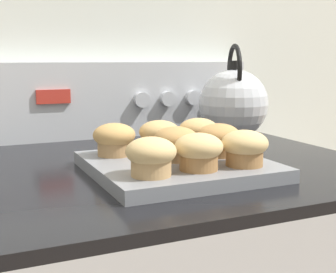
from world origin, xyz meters
TOP-DOWN VIEW (x-y plane):
  - wall_back at (0.00, 0.72)m, footprint 8.00×0.05m
  - control_panel at (0.00, 0.66)m, footprint 0.71×0.07m
  - muffin_pan at (-0.03, 0.26)m, footprint 0.29×0.29m
  - muffin_r0_c0 at (-0.11, 0.17)m, footprint 0.08×0.08m
  - muffin_r0_c1 at (-0.03, 0.18)m, footprint 0.08×0.08m
  - muffin_r0_c2 at (0.05, 0.17)m, footprint 0.08×0.08m
  - muffin_r1_c1 at (-0.03, 0.25)m, footprint 0.08×0.08m
  - muffin_r1_c2 at (0.06, 0.26)m, footprint 0.08×0.08m
  - muffin_r2_c0 at (-0.11, 0.34)m, footprint 0.08×0.08m
  - muffin_r2_c1 at (-0.02, 0.34)m, footprint 0.08×0.08m
  - muffin_r2_c2 at (0.06, 0.34)m, footprint 0.08×0.08m
  - tea_kettle at (0.25, 0.52)m, footprint 0.17×0.20m

SIDE VIEW (x-z plane):
  - muffin_pan at x=-0.03m, z-range 0.91..0.93m
  - muffin_r0_c0 at x=-0.11m, z-range 0.94..0.99m
  - muffin_r0_c1 at x=-0.03m, z-range 0.94..0.99m
  - muffin_r0_c2 at x=0.05m, z-range 0.94..0.99m
  - muffin_r1_c1 at x=-0.03m, z-range 0.94..0.99m
  - muffin_r1_c2 at x=0.06m, z-range 0.94..0.99m
  - muffin_r2_c0 at x=-0.11m, z-range 0.94..0.99m
  - muffin_r2_c1 at x=-0.02m, z-range 0.94..0.99m
  - muffin_r2_c2 at x=0.06m, z-range 0.94..0.99m
  - tea_kettle at x=0.25m, z-range 0.89..1.11m
  - control_panel at x=0.00m, z-range 0.91..1.10m
  - wall_back at x=0.00m, z-range 0.00..2.40m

